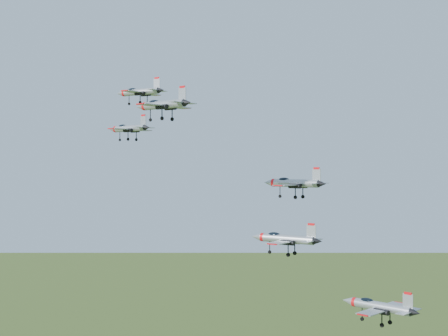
% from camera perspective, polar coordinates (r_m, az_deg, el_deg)
% --- Properties ---
extents(jet_lead, '(12.95, 10.73, 3.46)m').
position_cam_1_polar(jet_lead, '(133.73, -7.76, 6.92)').
color(jet_lead, '#9AA0A6').
extents(jet_left_high, '(10.73, 9.04, 2.89)m').
position_cam_1_polar(jet_left_high, '(112.84, -8.74, 3.60)').
color(jet_left_high, '#9AA0A6').
extents(jet_right_high, '(11.54, 9.74, 3.11)m').
position_cam_1_polar(jet_right_high, '(93.81, -5.70, 5.79)').
color(jet_right_high, '#9AA0A6').
extents(jet_left_low, '(12.61, 10.64, 3.40)m').
position_cam_1_polar(jet_left_low, '(106.61, 6.34, -1.37)').
color(jet_left_low, '#9AA0A6').
extents(jet_right_low, '(11.54, 9.58, 3.08)m').
position_cam_1_polar(jet_right_low, '(90.96, 5.57, -6.44)').
color(jet_right_low, '#9AA0A6').
extents(jet_trail, '(12.29, 10.45, 3.34)m').
position_cam_1_polar(jet_trail, '(93.77, 13.95, -12.15)').
color(jet_trail, '#9AA0A6').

